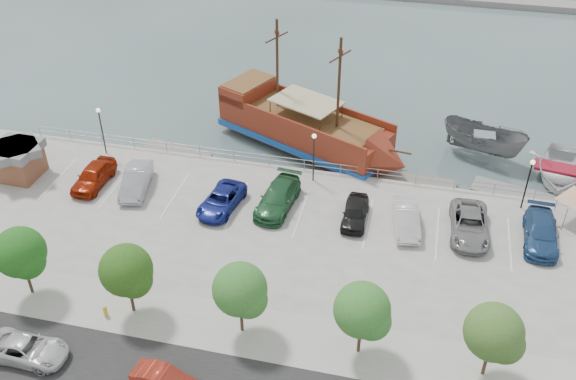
# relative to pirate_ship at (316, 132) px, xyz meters

# --- Properties ---
(ground) EXTENTS (160.00, 160.00, 0.00)m
(ground) POSITION_rel_pirate_ship_xyz_m (0.93, -12.41, -1.94)
(ground) COLOR #394949
(sidewalk) EXTENTS (100.00, 4.00, 0.05)m
(sidewalk) POSITION_rel_pirate_ship_xyz_m (0.93, -22.41, -0.93)
(sidewalk) COLOR gray
(sidewalk) RESTS_ON land_slab
(seawall_railing) EXTENTS (50.00, 0.06, 1.00)m
(seawall_railing) POSITION_rel_pirate_ship_xyz_m (0.93, -4.61, -0.42)
(seawall_railing) COLOR gray
(seawall_railing) RESTS_ON land_slab
(pirate_ship) EXTENTS (18.51, 11.96, 11.61)m
(pirate_ship) POSITION_rel_pirate_ship_xyz_m (0.00, 0.00, 0.00)
(pirate_ship) COLOR maroon
(pirate_ship) RESTS_ON ground
(patrol_boat) EXTENTS (7.96, 5.36, 2.89)m
(patrol_boat) POSITION_rel_pirate_ship_xyz_m (14.20, 2.45, -0.50)
(patrol_boat) COLOR slate
(patrol_boat) RESTS_ON ground
(speedboat) EXTENTS (6.45, 8.21, 1.54)m
(speedboat) POSITION_rel_pirate_ship_xyz_m (20.35, 0.27, -1.17)
(speedboat) COLOR silver
(speedboat) RESTS_ON ground
(dock_west) EXTENTS (6.46, 3.16, 0.36)m
(dock_west) POSITION_rel_pirate_ship_xyz_m (-11.79, -3.21, -1.77)
(dock_west) COLOR gray
(dock_west) RESTS_ON ground
(dock_mid) EXTENTS (7.84, 2.86, 0.44)m
(dock_mid) POSITION_rel_pirate_ship_xyz_m (8.33, -3.21, -1.72)
(dock_mid) COLOR slate
(dock_mid) RESTS_ON ground
(dock_east) EXTENTS (7.76, 3.83, 0.43)m
(dock_east) POSITION_rel_pirate_ship_xyz_m (17.18, -3.21, -1.73)
(dock_east) COLOR gray
(dock_east) RESTS_ON ground
(shed) EXTENTS (3.53, 3.53, 2.84)m
(shed) POSITION_rel_pirate_ship_xyz_m (-22.14, -10.62, 0.57)
(shed) COLOR brown
(shed) RESTS_ON land_slab
(street_van) EXTENTS (4.80, 2.26, 1.32)m
(street_van) POSITION_rel_pirate_ship_xyz_m (-11.40, -27.15, -0.28)
(street_van) COLOR silver
(street_van) RESTS_ON street
(fire_hydrant) EXTENTS (0.27, 0.27, 0.77)m
(fire_hydrant) POSITION_rel_pirate_ship_xyz_m (-8.54, -23.21, -0.52)
(fire_hydrant) COLOR gold
(fire_hydrant) RESTS_ON sidewalk
(lamp_post_left) EXTENTS (0.36, 0.36, 4.28)m
(lamp_post_left) POSITION_rel_pirate_ship_xyz_m (-17.07, -5.91, 2.00)
(lamp_post_left) COLOR black
(lamp_post_left) RESTS_ON land_slab
(lamp_post_mid) EXTENTS (0.36, 0.36, 4.28)m
(lamp_post_mid) POSITION_rel_pirate_ship_xyz_m (0.93, -5.91, 2.00)
(lamp_post_mid) COLOR black
(lamp_post_mid) RESTS_ON land_slab
(lamp_post_right) EXTENTS (0.36, 0.36, 4.28)m
(lamp_post_right) POSITION_rel_pirate_ship_xyz_m (16.93, -5.91, 2.00)
(lamp_post_right) COLOR black
(lamp_post_right) RESTS_ON land_slab
(tree_b) EXTENTS (3.30, 3.20, 5.00)m
(tree_b) POSITION_rel_pirate_ship_xyz_m (-13.92, -22.48, 2.35)
(tree_b) COLOR #473321
(tree_b) RESTS_ON sidewalk
(tree_c) EXTENTS (3.30, 3.20, 5.00)m
(tree_c) POSITION_rel_pirate_ship_xyz_m (-6.92, -22.48, 2.35)
(tree_c) COLOR #473321
(tree_c) RESTS_ON sidewalk
(tree_d) EXTENTS (3.30, 3.20, 5.00)m
(tree_d) POSITION_rel_pirate_ship_xyz_m (0.08, -22.48, 2.35)
(tree_d) COLOR #473321
(tree_d) RESTS_ON sidewalk
(tree_e) EXTENTS (3.30, 3.20, 5.00)m
(tree_e) POSITION_rel_pirate_ship_xyz_m (7.08, -22.48, 2.35)
(tree_e) COLOR #473321
(tree_e) RESTS_ON sidewalk
(tree_f) EXTENTS (3.30, 3.20, 5.00)m
(tree_f) POSITION_rel_pirate_ship_xyz_m (14.08, -22.48, 2.35)
(tree_f) COLOR #473321
(tree_f) RESTS_ON sidewalk
(parked_car_a) EXTENTS (2.10, 4.94, 1.67)m
(parked_car_a) POSITION_rel_pirate_ship_xyz_m (-15.79, -10.43, -0.11)
(parked_car_a) COLOR maroon
(parked_car_a) RESTS_ON land_slab
(parked_car_b) EXTENTS (2.73, 5.30, 1.66)m
(parked_car_b) POSITION_rel_pirate_ship_xyz_m (-12.27, -10.27, -0.11)
(parked_car_b) COLOR #9D9FA4
(parked_car_b) RESTS_ON land_slab
(parked_car_c) EXTENTS (3.00, 5.33, 1.41)m
(parked_car_c) POSITION_rel_pirate_ship_xyz_m (-5.04, -11.07, -0.24)
(parked_car_c) COLOR navy
(parked_car_c) RESTS_ON land_slab
(parked_car_d) EXTENTS (2.90, 5.94, 1.66)m
(parked_car_d) POSITION_rel_pirate_ship_xyz_m (-0.96, -9.95, -0.11)
(parked_car_d) COLOR #20532E
(parked_car_d) RESTS_ON land_slab
(parked_car_e) EXTENTS (1.79, 4.36, 1.48)m
(parked_car_e) POSITION_rel_pirate_ship_xyz_m (4.94, -10.29, -0.20)
(parked_car_e) COLOR black
(parked_car_e) RESTS_ON land_slab
(parked_car_f) EXTENTS (2.46, 5.02, 1.58)m
(parked_car_f) POSITION_rel_pirate_ship_xyz_m (8.63, -10.23, -0.15)
(parked_car_f) COLOR silver
(parked_car_f) RESTS_ON land_slab
(parked_car_g) EXTENTS (2.87, 5.79, 1.58)m
(parked_car_g) POSITION_rel_pirate_ship_xyz_m (13.06, -9.94, -0.15)
(parked_car_g) COLOR gray
(parked_car_g) RESTS_ON land_slab
(parked_car_h) EXTENTS (2.46, 5.62, 1.61)m
(parked_car_h) POSITION_rel_pirate_ship_xyz_m (17.90, -9.70, -0.14)
(parked_car_h) COLOR navy
(parked_car_h) RESTS_ON land_slab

